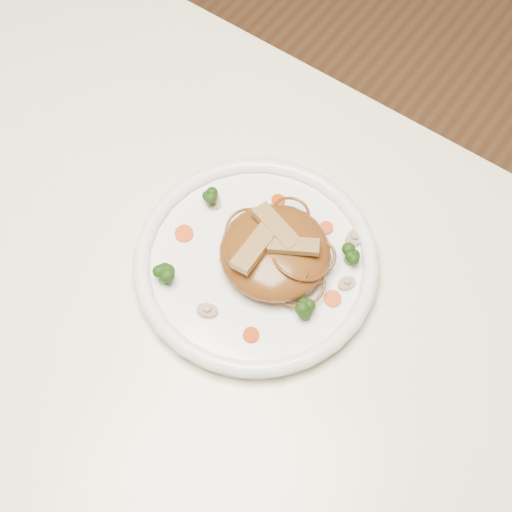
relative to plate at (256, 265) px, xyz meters
The scene contains 20 objects.
ground 0.77m from the plate, 121.72° to the right, with size 4.00×4.00×0.00m, color brown.
table 0.15m from the plate, 121.72° to the right, with size 1.20×0.80×0.75m.
plate is the anchor object (origin of this frame).
noodle_mound 0.04m from the plate, 39.35° to the left, with size 0.13×0.13×0.04m, color brown.
chicken_a 0.07m from the plate, 29.31° to the left, with size 0.06×0.02×0.01m, color #9D7C4A.
chicken_b 0.06m from the plate, 75.97° to the left, with size 0.07×0.02×0.01m, color #9D7C4A.
chicken_c 0.06m from the plate, 50.92° to the right, with size 0.07×0.02×0.01m, color #9D7C4A.
broccoli_0 0.11m from the plate, 36.29° to the left, with size 0.02×0.02×0.03m, color #1E430E, non-canonical shape.
broccoli_1 0.10m from the plate, 159.59° to the left, with size 0.03×0.03×0.03m, color #1E430E, non-canonical shape.
broccoli_2 0.11m from the plate, 131.15° to the right, with size 0.03×0.03×0.03m, color #1E430E, non-canonical shape.
broccoli_3 0.09m from the plate, 15.33° to the right, with size 0.02×0.02×0.03m, color #1E430E, non-canonical shape.
carrot_0 0.10m from the plate, 63.47° to the left, with size 0.02×0.02×0.01m, color #B33206.
carrot_1 0.10m from the plate, 167.25° to the right, with size 0.02×0.02×0.01m, color #B33206.
carrot_2 0.10m from the plate, ahead, with size 0.02×0.02×0.01m, color #B33206.
carrot_3 0.09m from the plate, 107.67° to the left, with size 0.02×0.02×0.01m, color #B33206.
carrot_4 0.10m from the plate, 57.68° to the right, with size 0.02×0.02×0.01m, color #B33206.
mushroom_0 0.09m from the plate, 94.72° to the right, with size 0.03×0.03×0.01m, color #C4AD93.
mushroom_1 0.11m from the plate, 19.47° to the left, with size 0.02×0.02×0.01m, color #C4AD93.
mushroom_2 0.10m from the plate, 157.70° to the left, with size 0.02×0.02×0.01m, color #C4AD93.
mushroom_3 0.12m from the plate, 49.87° to the left, with size 0.03×0.03×0.01m, color #C4AD93.
Camera 1 is at (0.30, -0.25, 1.56)m, focal length 52.38 mm.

